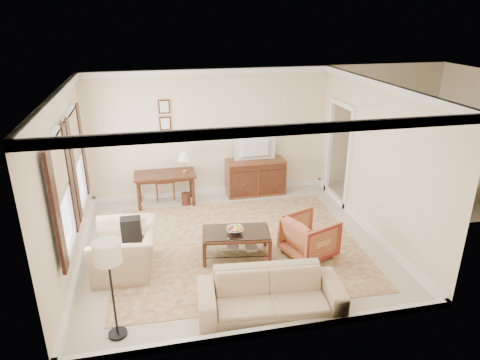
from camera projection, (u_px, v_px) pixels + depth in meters
name	position (u px, v px, depth m)	size (l,w,h in m)	color
room_shell	(232.00, 113.00, 7.08)	(5.51, 5.01, 2.91)	beige
annex_bedroom	(415.00, 185.00, 9.80)	(3.00, 2.70, 2.90)	beige
window_front	(61.00, 195.00, 6.25)	(0.12, 1.56, 1.80)	#CCB284
window_rear	(76.00, 160.00, 7.70)	(0.12, 1.56, 1.80)	#CCB284
doorway	(339.00, 155.00, 9.49)	(0.10, 1.12, 2.25)	white
rug	(238.00, 245.00, 7.95)	(4.40, 3.77, 0.01)	brown
writing_desk	(165.00, 178.00, 9.42)	(1.33, 0.67, 0.73)	#502517
desk_chair	(164.00, 176.00, 9.77)	(0.45, 0.45, 1.05)	brown
desk_lamp	(185.00, 161.00, 9.38)	(0.32, 0.32, 0.50)	silver
framed_prints	(165.00, 115.00, 9.32)	(0.25, 0.04, 0.68)	#502517
sideboard	(255.00, 177.00, 10.04)	(1.36, 0.52, 0.84)	brown
tv	(256.00, 141.00, 9.69)	(0.92, 0.53, 0.12)	black
coffee_table	(236.00, 237.00, 7.45)	(1.25, 0.84, 0.49)	#502517
fruit_bowl	(235.00, 229.00, 7.37)	(0.42, 0.42, 0.10)	silver
book_a	(226.00, 246.00, 7.55)	(0.28, 0.04, 0.38)	brown
book_b	(245.00, 247.00, 7.52)	(0.28, 0.03, 0.38)	brown
striped_armchair	(309.00, 235.00, 7.48)	(0.79, 0.74, 0.81)	maroon
club_armchair	(125.00, 243.00, 7.01)	(1.17, 0.76, 1.02)	tan
backpack	(131.00, 228.00, 6.95)	(0.32, 0.22, 0.40)	black
sofa	(271.00, 288.00, 6.06)	(2.07, 0.60, 0.81)	tan
floor_lamp	(108.00, 259.00, 5.31)	(0.35, 0.35, 1.43)	black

